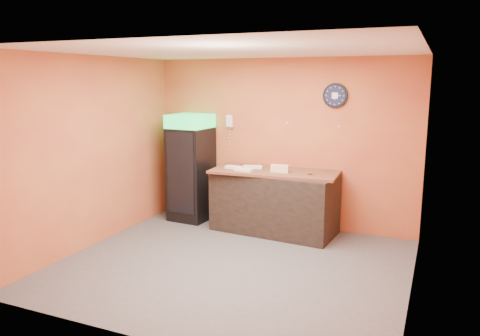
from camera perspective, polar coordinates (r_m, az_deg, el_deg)
The scene contains 15 objects.
floor at distance 6.41m, azimuth -0.93°, elevation -11.74°, with size 4.50×4.50×0.00m, color #47474C.
back_wall at distance 7.86m, azimuth 5.07°, elevation 3.02°, with size 4.50×0.02×2.80m, color #C37437.
left_wall at distance 7.23m, azimuth -17.45°, elevation 1.89°, with size 0.02×4.00×2.80m, color #C37437.
right_wall at distance 5.50m, azimuth 20.92°, elevation -1.01°, with size 0.02×4.00×2.80m, color #C37437.
ceiling at distance 5.93m, azimuth -1.01°, elevation 14.11°, with size 4.50×4.00×0.02m, color white.
beverage_cooler at distance 8.20m, azimuth -6.12°, elevation -0.14°, with size 0.69×0.70×1.86m.
prep_counter at distance 7.62m, azimuth 4.20°, elevation -4.20°, with size 1.95×0.87×0.98m, color black.
wall_clock at distance 7.53m, azimuth 11.54°, elevation 8.65°, with size 0.39×0.06×0.39m.
wall_phone at distance 8.11m, azimuth -1.29°, elevation 5.74°, with size 0.11×0.10×0.21m.
butcher_paper at distance 7.51m, azimuth 4.25°, elevation -0.45°, with size 2.02×0.87×0.04m, color brown.
sub_roll_stack at distance 7.34m, azimuth 4.87°, elevation -0.08°, with size 0.29×0.12×0.12m.
wrapped_sandwich_left at distance 7.62m, azimuth -0.63°, elevation 0.07°, with size 0.31×0.12×0.04m, color silver.
wrapped_sandwich_mid at distance 7.43m, azimuth 0.43°, elevation -0.22°, with size 0.29×0.11×0.04m, color silver.
wrapped_sandwich_right at distance 7.66m, azimuth 1.57°, elevation 0.13°, with size 0.31×0.12×0.04m, color silver.
kitchen_tool at distance 7.69m, azimuth 2.27°, elevation 0.21°, with size 0.06×0.06×0.06m, color silver.
Camera 1 is at (2.45, -5.39, 2.46)m, focal length 35.00 mm.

